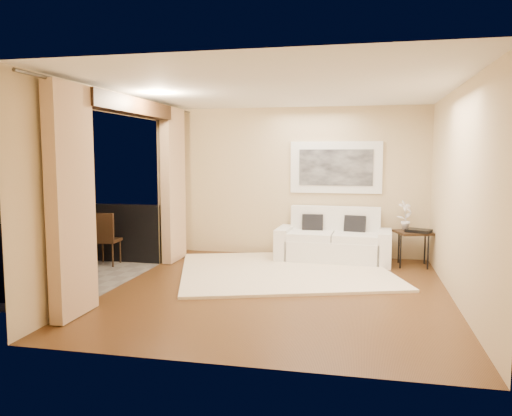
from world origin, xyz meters
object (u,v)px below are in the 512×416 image
(bistro_table, at_px, (58,230))
(orchid, at_px, (405,215))
(side_table, at_px, (413,235))
(sofa, at_px, (334,242))
(ice_bucket, at_px, (53,218))
(balcony_chair_near, at_px, (8,254))
(balcony_chair_far, at_px, (105,235))

(bistro_table, bearing_deg, orchid, 19.15)
(side_table, distance_m, bistro_table, 5.71)
(sofa, distance_m, ice_bucket, 4.64)
(side_table, height_order, balcony_chair_near, balcony_chair_near)
(side_table, height_order, bistro_table, bistro_table)
(side_table, bearing_deg, balcony_chair_far, -168.17)
(sofa, relative_size, balcony_chair_near, 2.13)
(side_table, bearing_deg, sofa, 174.34)
(orchid, relative_size, balcony_chair_near, 0.54)
(bistro_table, bearing_deg, balcony_chair_far, 55.55)
(balcony_chair_near, relative_size, ice_bucket, 4.63)
(side_table, xyz_separation_m, orchid, (-0.13, 0.16, 0.31))
(sofa, xyz_separation_m, side_table, (1.31, -0.13, 0.20))
(sofa, bearing_deg, balcony_chair_far, -159.89)
(bistro_table, xyz_separation_m, ice_bucket, (-0.11, 0.05, 0.18))
(side_table, height_order, balcony_chair_far, balcony_chair_far)
(balcony_chair_far, bearing_deg, side_table, -172.95)
(ice_bucket, bearing_deg, balcony_chair_far, 46.88)
(side_table, distance_m, balcony_chair_near, 6.12)
(orchid, bearing_deg, ice_bucket, -161.70)
(balcony_chair_far, xyz_separation_m, balcony_chair_near, (-0.40, -1.82, 0.02))
(balcony_chair_near, distance_m, ice_bucket, 1.28)
(bistro_table, xyz_separation_m, balcony_chair_far, (0.44, 0.64, -0.16))
(balcony_chair_near, bearing_deg, side_table, 19.33)
(bistro_table, bearing_deg, side_table, 17.22)
(balcony_chair_near, xyz_separation_m, ice_bucket, (-0.15, 1.23, 0.33))
(balcony_chair_near, bearing_deg, orchid, 21.21)
(balcony_chair_far, bearing_deg, sofa, -167.08)
(side_table, xyz_separation_m, balcony_chair_near, (-5.41, -2.87, 0.01))
(orchid, xyz_separation_m, balcony_chair_far, (-4.89, -1.21, -0.32))
(sofa, height_order, ice_bucket, ice_bucket)
(sofa, distance_m, balcony_chair_far, 3.89)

